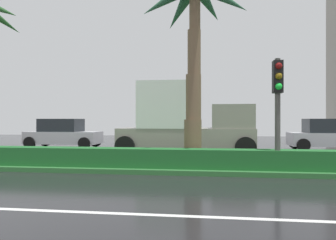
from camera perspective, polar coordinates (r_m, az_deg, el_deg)
ground_plane at (r=13.47m, az=-11.97°, el=-7.27°), size 90.00×42.00×0.10m
median_strip at (r=12.53m, az=-13.52°, el=-7.25°), size 85.50×4.00×0.15m
median_hedge at (r=11.20m, az=-16.12°, el=-6.18°), size 76.50×0.70×0.60m
palm_tree_centre_left at (r=11.62m, az=4.56°, el=17.52°), size 3.84×3.89×6.64m
traffic_signal_median_right at (r=10.23m, az=18.68°, el=4.46°), size 0.28×0.43×3.34m
car_in_traffic_leading at (r=20.41m, az=-17.93°, el=-2.31°), size 4.30×2.02×1.72m
box_truck_following at (r=15.71m, az=2.87°, el=-0.38°), size 6.40×2.64×3.46m
car_in_traffic_second at (r=19.77m, az=26.45°, el=-2.39°), size 4.30×2.02×1.72m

